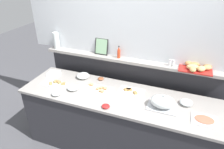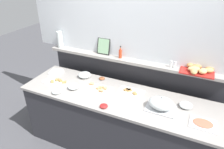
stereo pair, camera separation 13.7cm
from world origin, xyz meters
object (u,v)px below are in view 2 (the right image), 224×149
(sandwich_platter_front, at_px, (56,82))
(framed_picture, at_px, (104,46))
(bread_basket, at_px, (199,69))
(glass_bowl_large, at_px, (186,105))
(glass_bowl_small, at_px, (73,87))
(napkin_stack, at_px, (56,72))
(glass_bowl_medium, at_px, (85,75))
(sandwich_platter_side, at_px, (99,88))
(condiment_bowl_red, at_px, (104,106))
(serving_cloche, at_px, (161,104))
(cold_cuts_platter, at_px, (203,124))
(salt_shaker, at_px, (171,64))
(condiment_bowl_dark, at_px, (102,78))
(glass_bowl_extra, at_px, (56,92))
(pepper_shaker, at_px, (175,65))
(hot_sauce_bottle, at_px, (120,53))
(water_carafe, at_px, (60,39))
(sandwich_platter_rear, at_px, (131,92))

(sandwich_platter_front, xyz_separation_m, framed_picture, (0.47, 0.57, 0.41))
(bread_basket, bearing_deg, glass_bowl_large, -98.18)
(glass_bowl_small, bearing_deg, napkin_stack, 151.43)
(glass_bowl_medium, bearing_deg, sandwich_platter_side, -30.00)
(glass_bowl_medium, xyz_separation_m, condiment_bowl_red, (0.58, -0.53, -0.02))
(serving_cloche, xyz_separation_m, framed_picture, (-1.00, 0.56, 0.35))
(cold_cuts_platter, height_order, salt_shaker, salt_shaker)
(condiment_bowl_dark, height_order, framed_picture, framed_picture)
(glass_bowl_large, relative_size, napkin_stack, 0.89)
(glass_bowl_small, xyz_separation_m, salt_shaker, (1.15, 0.56, 0.32))
(glass_bowl_extra, height_order, pepper_shaker, pepper_shaker)
(glass_bowl_large, bearing_deg, hot_sauce_bottle, 159.58)
(cold_cuts_platter, xyz_separation_m, glass_bowl_extra, (-1.76, -0.16, 0.01))
(sandwich_platter_front, bearing_deg, glass_bowl_medium, 47.22)
(condiment_bowl_dark, height_order, water_carafe, water_carafe)
(condiment_bowl_dark, height_order, salt_shaker, salt_shaker)
(glass_bowl_medium, height_order, framed_picture, framed_picture)
(glass_bowl_extra, xyz_separation_m, salt_shaker, (1.28, 0.75, 0.32))
(glass_bowl_medium, relative_size, condiment_bowl_dark, 2.14)
(cold_cuts_platter, height_order, water_carafe, water_carafe)
(glass_bowl_small, height_order, salt_shaker, salt_shaker)
(glass_bowl_medium, height_order, glass_bowl_small, glass_bowl_medium)
(sandwich_platter_front, height_order, condiment_bowl_dark, sandwich_platter_front)
(sandwich_platter_front, distance_m, glass_bowl_medium, 0.41)
(sandwich_platter_side, height_order, glass_bowl_medium, glass_bowl_medium)
(hot_sauce_bottle, xyz_separation_m, salt_shaker, (0.71, -0.00, -0.03))
(glass_bowl_extra, distance_m, water_carafe, 0.96)
(glass_bowl_large, bearing_deg, serving_cloche, -149.15)
(serving_cloche, distance_m, condiment_bowl_dark, 0.99)
(glass_bowl_small, xyz_separation_m, glass_bowl_extra, (-0.14, -0.19, -0.01))
(napkin_stack, relative_size, framed_picture, 0.70)
(condiment_bowl_red, distance_m, water_carafe, 1.43)
(water_carafe, bearing_deg, condiment_bowl_dark, -12.62)
(glass_bowl_large, xyz_separation_m, salt_shaker, (-0.28, 0.36, 0.32))
(condiment_bowl_red, bearing_deg, glass_bowl_small, 160.39)
(glass_bowl_small, bearing_deg, glass_bowl_extra, -125.96)
(salt_shaker, bearing_deg, condiment_bowl_dark, -168.61)
(napkin_stack, xyz_separation_m, bread_basket, (1.97, 0.30, 0.32))
(condiment_bowl_red, bearing_deg, cold_cuts_platter, 8.91)
(condiment_bowl_dark, relative_size, framed_picture, 0.36)
(glass_bowl_extra, relative_size, water_carafe, 0.46)
(condiment_bowl_dark, distance_m, water_carafe, 0.94)
(cold_cuts_platter, xyz_separation_m, napkin_stack, (-2.12, 0.30, 0.01))
(bread_basket, relative_size, water_carafe, 1.56)
(cold_cuts_platter, bearing_deg, bread_basket, 104.05)
(framed_picture, bearing_deg, napkin_stack, -152.90)
(sandwich_platter_front, xyz_separation_m, glass_bowl_medium, (0.28, 0.30, 0.02))
(cold_cuts_platter, bearing_deg, sandwich_platter_rear, 164.10)
(sandwich_platter_front, xyz_separation_m, glass_bowl_large, (1.73, 0.17, 0.02))
(framed_picture, bearing_deg, glass_bowl_extra, -110.63)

